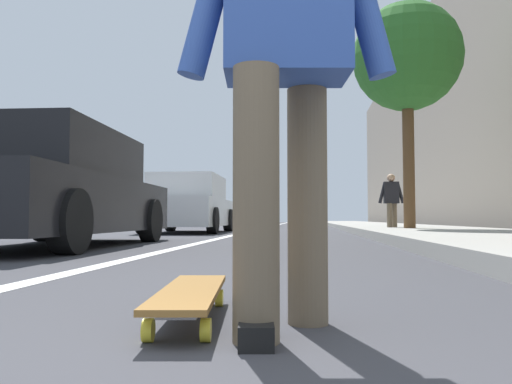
{
  "coord_description": "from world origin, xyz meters",
  "views": [
    {
      "loc": [
        -0.31,
        -0.36,
        0.36
      ],
      "look_at": [
        8.45,
        0.5,
        0.83
      ],
      "focal_mm": 35.3,
      "sensor_mm": 36.0,
      "label": 1
    }
  ],
  "objects_px": {
    "traffic_light": "(266,171)",
    "parked_car_near": "(54,191)",
    "skateboard": "(190,295)",
    "parked_car_mid": "(189,205)",
    "street_tree_mid": "(407,58)",
    "pedestrian_distant": "(392,199)",
    "skater_person": "(285,43)"
  },
  "relations": [
    {
      "from": "traffic_light",
      "to": "parked_car_near",
      "type": "bearing_deg",
      "value": 176.15
    },
    {
      "from": "skateboard",
      "to": "traffic_light",
      "type": "bearing_deg",
      "value": 3.78
    },
    {
      "from": "parked_car_mid",
      "to": "street_tree_mid",
      "type": "height_order",
      "value": "street_tree_mid"
    },
    {
      "from": "parked_car_mid",
      "to": "skateboard",
      "type": "bearing_deg",
      "value": -166.82
    },
    {
      "from": "skateboard",
      "to": "parked_car_mid",
      "type": "xyz_separation_m",
      "value": [
        11.12,
        2.6,
        0.61
      ]
    },
    {
      "from": "traffic_light",
      "to": "pedestrian_distant",
      "type": "relative_size",
      "value": 2.71
    },
    {
      "from": "skateboard",
      "to": "street_tree_mid",
      "type": "bearing_deg",
      "value": -15.61
    },
    {
      "from": "parked_car_near",
      "to": "pedestrian_distant",
      "type": "relative_size",
      "value": 3.14
    },
    {
      "from": "skateboard",
      "to": "pedestrian_distant",
      "type": "height_order",
      "value": "pedestrian_distant"
    },
    {
      "from": "parked_car_mid",
      "to": "street_tree_mid",
      "type": "xyz_separation_m",
      "value": [
        -1.28,
        -5.35,
        3.32
      ]
    },
    {
      "from": "skater_person",
      "to": "street_tree_mid",
      "type": "height_order",
      "value": "street_tree_mid"
    },
    {
      "from": "skater_person",
      "to": "parked_car_near",
      "type": "relative_size",
      "value": 0.35
    },
    {
      "from": "skater_person",
      "to": "pedestrian_distant",
      "type": "relative_size",
      "value": 1.11
    },
    {
      "from": "skater_person",
      "to": "street_tree_mid",
      "type": "distance_m",
      "value": 10.72
    },
    {
      "from": "skateboard",
      "to": "traffic_light",
      "type": "relative_size",
      "value": 0.21
    },
    {
      "from": "parked_car_near",
      "to": "parked_car_mid",
      "type": "relative_size",
      "value": 1.08
    },
    {
      "from": "skateboard",
      "to": "parked_car_near",
      "type": "bearing_deg",
      "value": 32.52
    },
    {
      "from": "skateboard",
      "to": "street_tree_mid",
      "type": "xyz_separation_m",
      "value": [
        9.83,
        -2.75,
        3.93
      ]
    },
    {
      "from": "street_tree_mid",
      "to": "pedestrian_distant",
      "type": "distance_m",
      "value": 3.4
    },
    {
      "from": "skater_person",
      "to": "pedestrian_distant",
      "type": "xyz_separation_m",
      "value": [
        11.16,
        -2.21,
        -0.09
      ]
    },
    {
      "from": "skater_person",
      "to": "pedestrian_distant",
      "type": "bearing_deg",
      "value": -11.19
    },
    {
      "from": "parked_car_near",
      "to": "traffic_light",
      "type": "height_order",
      "value": "traffic_light"
    },
    {
      "from": "parked_car_mid",
      "to": "parked_car_near",
      "type": "bearing_deg",
      "value": 178.05
    },
    {
      "from": "skateboard",
      "to": "parked_car_near",
      "type": "height_order",
      "value": "parked_car_near"
    },
    {
      "from": "skater_person",
      "to": "traffic_light",
      "type": "relative_size",
      "value": 0.41
    },
    {
      "from": "parked_car_near",
      "to": "parked_car_mid",
      "type": "height_order",
      "value": "parked_car_near"
    },
    {
      "from": "skateboard",
      "to": "parked_car_mid",
      "type": "bearing_deg",
      "value": 13.18
    },
    {
      "from": "parked_car_near",
      "to": "parked_car_mid",
      "type": "distance_m",
      "value": 6.68
    },
    {
      "from": "traffic_light",
      "to": "street_tree_mid",
      "type": "distance_m",
      "value": 14.35
    },
    {
      "from": "skater_person",
      "to": "street_tree_mid",
      "type": "relative_size",
      "value": 0.31
    },
    {
      "from": "skater_person",
      "to": "parked_car_mid",
      "type": "relative_size",
      "value": 0.38
    },
    {
      "from": "skateboard",
      "to": "skater_person",
      "type": "height_order",
      "value": "skater_person"
    }
  ]
}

